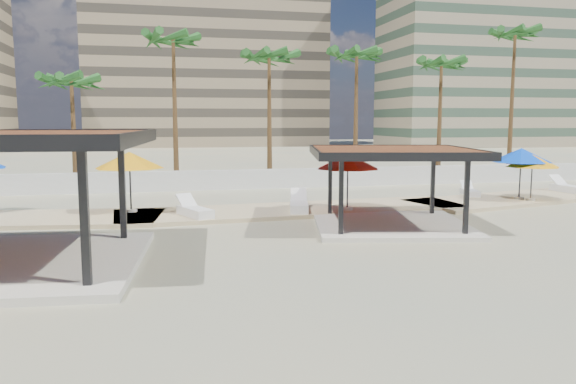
% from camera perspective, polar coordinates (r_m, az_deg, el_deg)
% --- Properties ---
extents(ground, '(200.00, 200.00, 0.00)m').
position_cam_1_polar(ground, '(18.58, -0.04, -5.65)').
color(ground, tan).
rests_on(ground, ground).
extents(promenade, '(44.45, 7.97, 0.24)m').
position_cam_1_polar(promenade, '(26.35, 0.48, -1.67)').
color(promenade, '#C6B284').
rests_on(promenade, ground).
extents(boundary_wall, '(56.00, 0.30, 1.20)m').
position_cam_1_polar(boundary_wall, '(34.08, -6.06, 1.24)').
color(boundary_wall, silver).
rests_on(boundary_wall, ground).
extents(building_mid, '(38.00, 16.00, 30.40)m').
position_cam_1_polar(building_mid, '(96.52, -8.31, 13.21)').
color(building_mid, '#847259').
rests_on(building_mid, ground).
extents(building_east, '(32.00, 15.00, 36.40)m').
position_cam_1_polar(building_east, '(99.39, 19.41, 14.45)').
color(building_east, gray).
rests_on(building_east, ground).
extents(pavilion_central, '(7.26, 7.26, 3.10)m').
position_cam_1_polar(pavilion_central, '(22.18, 10.49, 1.18)').
color(pavilion_central, beige).
rests_on(pavilion_central, ground).
extents(pavilion_west, '(8.31, 8.31, 3.86)m').
position_cam_1_polar(pavilion_west, '(17.53, -26.87, 0.42)').
color(pavilion_west, beige).
rests_on(pavilion_west, ground).
extents(umbrella_b, '(3.36, 3.36, 2.64)m').
position_cam_1_polar(umbrella_b, '(25.30, -15.81, 3.12)').
color(umbrella_b, beige).
rests_on(umbrella_b, promenade).
extents(umbrella_c, '(2.94, 2.94, 2.53)m').
position_cam_1_polar(umbrella_c, '(25.07, 6.10, 3.12)').
color(umbrella_c, beige).
rests_on(umbrella_c, promenade).
extents(umbrella_d, '(3.34, 3.34, 2.60)m').
position_cam_1_polar(umbrella_d, '(30.66, 22.61, 3.46)').
color(umbrella_d, beige).
rests_on(umbrella_d, promenade).
extents(umbrella_e, '(3.30, 3.30, 2.31)m').
position_cam_1_polar(umbrella_e, '(30.43, 23.58, 2.91)').
color(umbrella_e, beige).
rests_on(umbrella_e, promenade).
extents(lounger_a, '(1.53, 2.35, 0.85)m').
position_cam_1_polar(lounger_a, '(23.84, -9.47, -1.93)').
color(lounger_a, white).
rests_on(lounger_a, promenade).
extents(lounger_b, '(1.26, 2.45, 0.89)m').
position_cam_1_polar(lounger_b, '(24.98, 1.12, -1.39)').
color(lounger_b, white).
rests_on(lounger_b, promenade).
extents(lounger_c, '(1.07, 2.00, 0.72)m').
position_cam_1_polar(lounger_c, '(31.63, 17.99, 0.01)').
color(lounger_c, white).
rests_on(lounger_c, promenade).
extents(lounger_d, '(0.94, 2.37, 0.88)m').
position_cam_1_polar(lounger_d, '(35.16, 26.57, 0.35)').
color(lounger_d, white).
rests_on(lounger_d, promenade).
extents(palm_c, '(3.00, 3.00, 7.29)m').
position_cam_1_polar(palm_c, '(36.16, -21.14, 10.09)').
color(palm_c, brown).
rests_on(palm_c, ground).
extents(palm_d, '(3.00, 3.00, 9.99)m').
position_cam_1_polar(palm_d, '(36.86, -11.58, 14.34)').
color(palm_d, brown).
rests_on(palm_d, ground).
extents(palm_e, '(3.00, 3.00, 9.03)m').
position_cam_1_polar(palm_e, '(36.92, -1.93, 13.06)').
color(palm_e, brown).
rests_on(palm_e, ground).
extents(palm_f, '(3.00, 3.00, 9.36)m').
position_cam_1_polar(palm_f, '(38.74, 6.99, 13.19)').
color(palm_f, brown).
rests_on(palm_f, ground).
extents(palm_g, '(3.00, 3.00, 8.86)m').
position_cam_1_polar(palm_g, '(40.75, 15.32, 12.04)').
color(palm_g, brown).
rests_on(palm_g, ground).
extents(palm_h, '(3.00, 3.00, 11.16)m').
position_cam_1_polar(palm_h, '(44.60, 22.06, 14.12)').
color(palm_h, brown).
rests_on(palm_h, ground).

